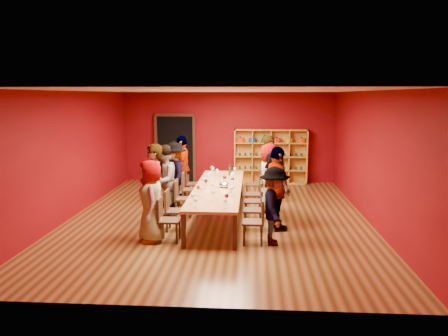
{
  "coord_description": "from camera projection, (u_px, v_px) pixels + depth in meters",
  "views": [
    {
      "loc": [
        0.81,
        -10.09,
        2.89
      ],
      "look_at": [
        0.12,
        0.34,
        1.15
      ],
      "focal_mm": 35.0,
      "sensor_mm": 36.0,
      "label": 1
    }
  ],
  "objects": [
    {
      "name": "shelving_unit",
      "position": [
        270.0,
        154.0,
        14.45
      ],
      "size": [
        2.4,
        0.4,
        1.8
      ],
      "color": "#BF802B",
      "rests_on": "ground"
    },
    {
      "name": "spittoon_bowl",
      "position": [
        224.0,
        185.0,
        10.28
      ],
      "size": [
        0.26,
        0.26,
        0.14
      ],
      "primitive_type": "ellipsoid",
      "color": "#B5B8BD",
      "rests_on": "tasting_table"
    },
    {
      "name": "wine_glass_12",
      "position": [
        202.0,
        189.0,
        9.38
      ],
      "size": [
        0.09,
        0.09,
        0.22
      ],
      "color": "white",
      "rests_on": "tasting_table"
    },
    {
      "name": "person_left_4",
      "position": [
        182.0,
        168.0,
        12.22
      ],
      "size": [
        0.5,
        1.06,
        1.79
      ],
      "primitive_type": "imported",
      "rotation": [
        0.0,
        0.0,
        -1.55
      ],
      "color": "#141738",
      "rests_on": "ground"
    },
    {
      "name": "wine_glass_16",
      "position": [
        212.0,
        168.0,
        12.21
      ],
      "size": [
        0.08,
        0.08,
        0.2
      ],
      "color": "white",
      "rests_on": "tasting_table"
    },
    {
      "name": "wine_glass_0",
      "position": [
        209.0,
        174.0,
        11.17
      ],
      "size": [
        0.08,
        0.08,
        0.2
      ],
      "color": "white",
      "rests_on": "tasting_table"
    },
    {
      "name": "wine_glass_9",
      "position": [
        213.0,
        169.0,
        11.96
      ],
      "size": [
        0.09,
        0.09,
        0.21
      ],
      "color": "white",
      "rests_on": "tasting_table"
    },
    {
      "name": "person_right_4",
      "position": [
        270.0,
        168.0,
        12.09
      ],
      "size": [
        0.62,
        0.75,
        1.8
      ],
      "primitive_type": "imported",
      "rotation": [
        0.0,
        0.0,
        1.33
      ],
      "color": "#6084C7",
      "rests_on": "ground"
    },
    {
      "name": "wine_glass_2",
      "position": [
        232.0,
        175.0,
        11.09
      ],
      "size": [
        0.08,
        0.08,
        0.19
      ],
      "color": "white",
      "rests_on": "tasting_table"
    },
    {
      "name": "wine_glass_15",
      "position": [
        225.0,
        201.0,
        8.36
      ],
      "size": [
        0.08,
        0.08,
        0.19
      ],
      "color": "white",
      "rests_on": "tasting_table"
    },
    {
      "name": "carafe_a",
      "position": [
        208.0,
        179.0,
        10.59
      ],
      "size": [
        0.14,
        0.14,
        0.29
      ],
      "color": "white",
      "rests_on": "tasting_table"
    },
    {
      "name": "wine_glass_22",
      "position": [
        235.0,
        169.0,
        11.95
      ],
      "size": [
        0.08,
        0.08,
        0.2
      ],
      "color": "white",
      "rests_on": "tasting_table"
    },
    {
      "name": "wine_glass_13",
      "position": [
        232.0,
        188.0,
        9.43
      ],
      "size": [
        0.09,
        0.09,
        0.22
      ],
      "color": "white",
      "rests_on": "tasting_table"
    },
    {
      "name": "chair_person_right_1",
      "position": [
        257.0,
        207.0,
        9.44
      ],
      "size": [
        0.42,
        0.42,
        0.89
      ],
      "color": "black",
      "rests_on": "ground"
    },
    {
      "name": "wine_glass_10",
      "position": [
        234.0,
        169.0,
        12.09
      ],
      "size": [
        0.07,
        0.07,
        0.18
      ],
      "color": "white",
      "rests_on": "tasting_table"
    },
    {
      "name": "chair_person_left_1",
      "position": [
        172.0,
        208.0,
        9.4
      ],
      "size": [
        0.42,
        0.42,
        0.89
      ],
      "color": "black",
      "rests_on": "ground"
    },
    {
      "name": "tasting_table",
      "position": [
        218.0,
        189.0,
        10.34
      ],
      "size": [
        1.1,
        4.5,
        0.75
      ],
      "color": "#B67C4C",
      "rests_on": "ground"
    },
    {
      "name": "chair_person_right_4",
      "position": [
        256.0,
        182.0,
        12.18
      ],
      "size": [
        0.42,
        0.42,
        0.89
      ],
      "color": "black",
      "rests_on": "ground"
    },
    {
      "name": "chair_person_left_2",
      "position": [
        181.0,
        196.0,
        10.5
      ],
      "size": [
        0.42,
        0.42,
        0.89
      ],
      "color": "black",
      "rests_on": "ground"
    },
    {
      "name": "person_left_0",
      "position": [
        151.0,
        201.0,
        8.65
      ],
      "size": [
        0.66,
        0.9,
        1.64
      ],
      "primitive_type": "imported",
      "rotation": [
        0.0,
        0.0,
        -1.26
      ],
      "color": "silver",
      "rests_on": "ground"
    },
    {
      "name": "person_right_0",
      "position": [
        274.0,
        206.0,
        8.49
      ],
      "size": [
        0.44,
        1.01,
        1.54
      ],
      "primitive_type": "imported",
      "rotation": [
        0.0,
        0.0,
        1.6
      ],
      "color": "#131634",
      "rests_on": "ground"
    },
    {
      "name": "wine_glass_11",
      "position": [
        225.0,
        178.0,
        10.64
      ],
      "size": [
        0.09,
        0.09,
        0.22
      ],
      "color": "white",
      "rests_on": "tasting_table"
    },
    {
      "name": "doorway",
      "position": [
        176.0,
        148.0,
        14.76
      ],
      "size": [
        1.4,
        0.17,
        2.3
      ],
      "color": "black",
      "rests_on": "ground"
    },
    {
      "name": "wine_glass_3",
      "position": [
        206.0,
        181.0,
        10.22
      ],
      "size": [
        0.09,
        0.09,
        0.21
      ],
      "color": "white",
      "rests_on": "tasting_table"
    },
    {
      "name": "chair_person_left_4",
      "position": [
        191.0,
        182.0,
        12.27
      ],
      "size": [
        0.42,
        0.42,
        0.89
      ],
      "color": "black",
      "rests_on": "ground"
    },
    {
      "name": "wine_glass_14",
      "position": [
        232.0,
        180.0,
        10.45
      ],
      "size": [
        0.08,
        0.08,
        0.2
      ],
      "color": "white",
      "rests_on": "tasting_table"
    },
    {
      "name": "wine_glass_6",
      "position": [
        212.0,
        185.0,
        9.82
      ],
      "size": [
        0.08,
        0.08,
        0.21
      ],
      "color": "white",
      "rests_on": "tasting_table"
    },
    {
      "name": "person_right_1",
      "position": [
        277.0,
        189.0,
        9.35
      ],
      "size": [
        0.87,
        1.18,
        1.83
      ],
      "primitive_type": "imported",
      "rotation": [
        0.0,
        0.0,
        1.98
      ],
      "color": "#505156",
      "rests_on": "ground"
    },
    {
      "name": "chair_person_right_2",
      "position": [
        256.0,
        199.0,
        10.26
      ],
      "size": [
        0.42,
        0.42,
        0.89
      ],
      "color": "black",
      "rests_on": "ground"
    },
    {
      "name": "wine_glass_20",
      "position": [
        217.0,
        171.0,
        11.59
      ],
      "size": [
        0.09,
        0.09,
        0.21
      ],
      "color": "white",
      "rests_on": "tasting_table"
    },
    {
      "name": "wine_glass_23",
      "position": [
        193.0,
        196.0,
        8.71
      ],
      "size": [
        0.09,
        0.09,
        0.22
      ],
      "color": "white",
      "rests_on": "tasting_table"
    },
    {
      "name": "chair_person_left_0",
      "position": [
        166.0,
        217.0,
        8.69
      ],
      "size": [
        0.42,
        0.42,
        0.89
      ],
      "color": "black",
      "rests_on": "ground"
    },
    {
      "name": "person_right_2",
      "position": [
        275.0,
        186.0,
        10.18
      ],
      "size": [
        0.48,
        1.51,
        1.62
      ],
      "primitive_type": "imported",
      "rotation": [
        0.0,
        0.0,
        1.6
      ],
      "color": "#49494E",
      "rests_on": "ground"
    },
    {
      "name": "wine_glass_17",
      "position": [
        233.0,
        174.0,
        11.26
      ],
      "size": [
        0.07,
        0.07,
        0.18
      ],
      "color": "white",
      "rests_on": "tasting_table"
    },
    {
      "name": "wine_glass_7",
      "position": [
        232.0,
        182.0,
        10.24
      ],
      "size": [
        0.07,
        0.07,
        0.18
      ],
      "color": "white",
      "rests_on": "tasting_table"
    },
    {
      "name": "wine_glass_8",
      "position": [
        196.0,
        201.0,
        8.4
      ],
      "size": [
        0.08,
        0.08,
        0.2
      ],
      "color": "white",
      "rests_on": "tasting_table"
    },
    {
      "name": "chair_person_left_3",
      "position": [
        187.0,
        187.0,
        11.53
      ],
      "size": [
        0.42,
        0.42,
        0.89
      ],
      "color": "black",
      "rests_on": "ground"
    },
    {
      "name": "carafe_b",
      "position": [
        230.0,
        188.0,
        9.7
      ],
      "size": [
        0.1,
        0.1,
        0.23
      ],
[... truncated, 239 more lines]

